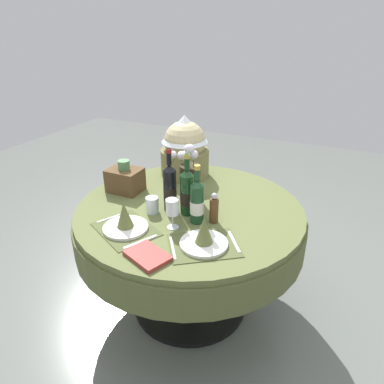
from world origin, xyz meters
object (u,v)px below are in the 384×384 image
at_px(place_setting_left, 125,222).
at_px(wine_glass_right, 172,208).
at_px(wine_bottle_left, 197,201).
at_px(wine_bottle_centre, 170,188).
at_px(woven_basket_side_left, 125,179).
at_px(book_on_table, 148,256).
at_px(tumbler_mid, 152,205).
at_px(gift_tub_back_left, 185,145).
at_px(pepper_mill, 214,209).
at_px(wine_bottle_right, 187,192).
at_px(flower_vase, 189,178).
at_px(place_setting_right, 204,237).
at_px(dining_table, 190,227).

bearing_deg(place_setting_left, wine_glass_right, 29.50).
distance_m(wine_bottle_left, wine_bottle_centre, 0.21).
bearing_deg(woven_basket_side_left, book_on_table, -47.78).
relative_size(wine_bottle_left, tumbler_mid, 3.53).
bearing_deg(gift_tub_back_left, place_setting_left, -87.14).
bearing_deg(pepper_mill, wine_bottle_right, 172.42).
bearing_deg(flower_vase, wine_bottle_centre, -106.36).
xyz_separation_m(book_on_table, gift_tub_back_left, (-0.28, 0.97, 0.22)).
bearing_deg(wine_glass_right, book_on_table, -86.50).
relative_size(place_setting_left, tumbler_mid, 4.44).
bearing_deg(book_on_table, wine_bottle_right, 113.13).
bearing_deg(wine_glass_right, place_setting_left, -150.50).
xyz_separation_m(wine_glass_right, gift_tub_back_left, (-0.26, 0.68, 0.11)).
bearing_deg(gift_tub_back_left, wine_glass_right, -69.24).
height_order(place_setting_right, wine_bottle_centre, wine_bottle_centre).
relative_size(place_setting_left, book_on_table, 2.05).
distance_m(place_setting_right, book_on_table, 0.29).
bearing_deg(place_setting_left, wine_bottle_left, 37.20).
height_order(dining_table, place_setting_right, place_setting_right).
relative_size(place_setting_left, wine_glass_right, 2.50).
bearing_deg(wine_bottle_left, pepper_mill, 23.37).
bearing_deg(flower_vase, dining_table, -63.68).
xyz_separation_m(dining_table, gift_tub_back_left, (-0.24, 0.42, 0.37)).
bearing_deg(gift_tub_back_left, wine_bottle_left, -58.37).
bearing_deg(place_setting_right, gift_tub_back_left, 121.90).
bearing_deg(wine_glass_right, wine_bottle_centre, 121.51).
bearing_deg(tumbler_mid, woven_basket_side_left, 150.07).
relative_size(place_setting_left, wine_bottle_left, 1.26).
xyz_separation_m(pepper_mill, gift_tub_back_left, (-0.44, 0.53, 0.15)).
distance_m(flower_vase, tumbler_mid, 0.29).
xyz_separation_m(dining_table, wine_bottle_centre, (-0.09, -0.08, 0.29)).
distance_m(place_setting_right, wine_bottle_centre, 0.43).
bearing_deg(place_setting_left, dining_table, 62.65).
distance_m(pepper_mill, book_on_table, 0.47).
distance_m(place_setting_left, woven_basket_side_left, 0.49).
relative_size(place_setting_left, place_setting_right, 0.99).
bearing_deg(place_setting_left, flower_vase, 70.96).
height_order(flower_vase, pepper_mill, flower_vase).
bearing_deg(woven_basket_side_left, wine_glass_right, -29.36).
bearing_deg(book_on_table, flower_vase, 118.46).
bearing_deg(pepper_mill, place_setting_right, -80.20).
bearing_deg(wine_bottle_left, place_setting_right, -57.33).
bearing_deg(book_on_table, place_setting_right, 66.59).
bearing_deg(dining_table, wine_glass_right, -85.36).
bearing_deg(tumbler_mid, place_setting_right, -24.56).
height_order(place_setting_right, gift_tub_back_left, gift_tub_back_left).
distance_m(wine_glass_right, gift_tub_back_left, 0.74).
relative_size(place_setting_left, gift_tub_back_left, 0.96).
relative_size(dining_table, book_on_table, 6.74).
height_order(gift_tub_back_left, woven_basket_side_left, gift_tub_back_left).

